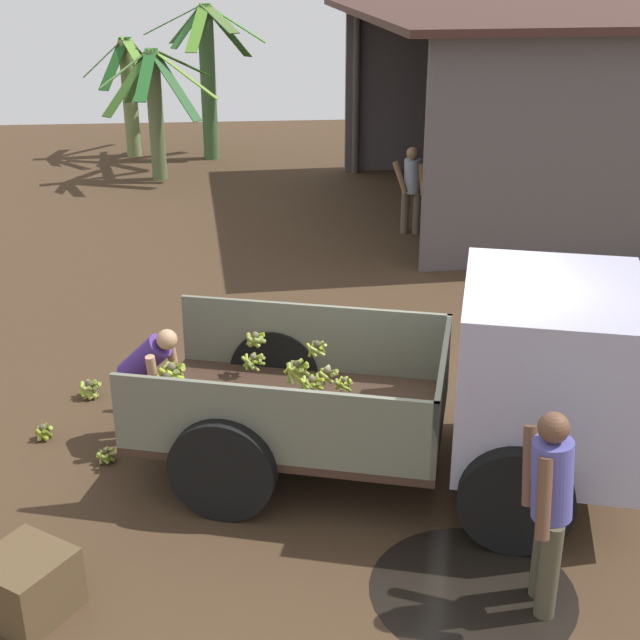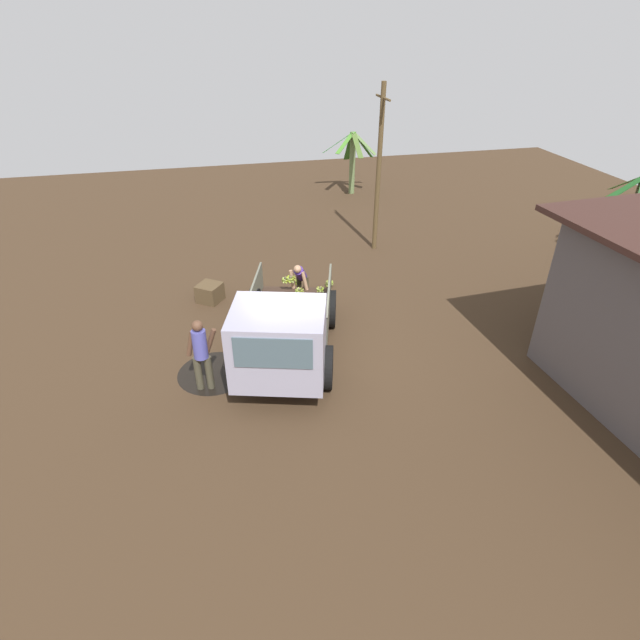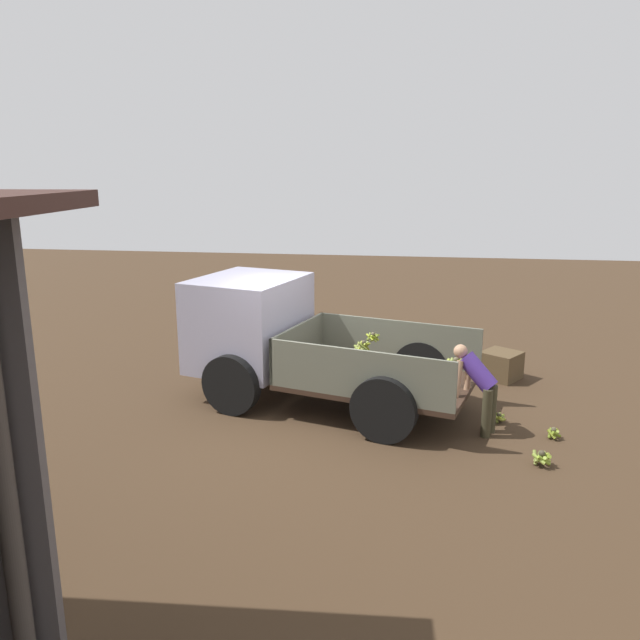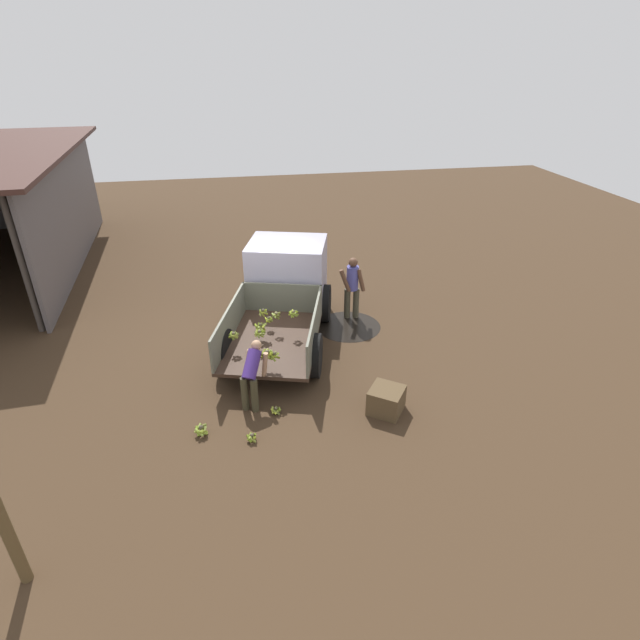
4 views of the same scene
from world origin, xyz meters
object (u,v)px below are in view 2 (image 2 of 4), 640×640
Objects in this scene: person_worker_loading at (301,279)px; person_bystander_near_shed at (615,320)px; banana_bunch_on_ground_2 at (329,283)px; utility_pole at (379,168)px; banana_bunch_on_ground_0 at (285,295)px; person_foreground_visitor at (201,352)px; cargo_truck at (282,337)px; banana_bunch_on_ground_1 at (298,282)px; wooden_crate_0 at (210,293)px.

person_bystander_near_shed is (3.92, 6.71, 0.10)m from person_worker_loading.
banana_bunch_on_ground_2 is (-4.66, -5.71, -0.73)m from person_bystander_near_shed.
person_worker_loading is at bearing -45.11° from utility_pole.
utility_pole is 25.46× the size of banana_bunch_on_ground_0.
person_foreground_visitor is at bearing -42.96° from utility_pole.
banana_bunch_on_ground_0 is (2.80, -3.58, -2.64)m from utility_pole.
banana_bunch_on_ground_2 is at bearing -42.01° from utility_pole.
utility_pole is at bearing 128.03° from banana_bunch_on_ground_0.
cargo_truck is 3.17× the size of person_bystander_near_shed.
person_worker_loading reaches higher than banana_bunch_on_ground_1.
wooden_crate_0 is at bearing -66.19° from utility_pole.
person_foreground_visitor reaches higher than wooden_crate_0.
person_foreground_visitor is 8.07× the size of banana_bunch_on_ground_0.
utility_pole reaches higher than person_foreground_visitor.
person_bystander_near_shed is (7.10, 3.52, -1.88)m from utility_pole.
banana_bunch_on_ground_1 is at bearing -160.31° from person_worker_loading.
banana_bunch_on_ground_1 is at bearing -15.02° from person_bystander_near_shed.
wooden_crate_0 is at bearing -79.57° from person_worker_loading.
wooden_crate_0 is (0.40, -2.59, 0.16)m from banana_bunch_on_ground_1.
person_foreground_visitor is (-0.05, -1.70, -0.14)m from cargo_truck.
cargo_truck reaches higher than person_worker_loading.
cargo_truck is at bearing 20.27° from wooden_crate_0.
cargo_truck reaches higher than banana_bunch_on_ground_1.
utility_pole is 8.88m from person_foreground_visitor.
person_bystander_near_shed is (0.69, 7.74, -0.22)m from cargo_truck.
person_bystander_near_shed reaches higher than banana_bunch_on_ground_2.
person_bystander_near_shed reaches higher than person_worker_loading.
banana_bunch_on_ground_2 is at bearing 152.42° from person_worker_loading.
banana_bunch_on_ground_0 is (-3.61, 0.65, -0.99)m from cargo_truck.
banana_bunch_on_ground_0 is 0.86m from banana_bunch_on_ground_1.
person_bystander_near_shed is at bearing -86.72° from person_foreground_visitor.
person_foreground_visitor reaches higher than banana_bunch_on_ground_2.
utility_pole reaches higher than person_bystander_near_shed.
cargo_truck is 1.71m from person_foreground_visitor.
person_bystander_near_shed is 2.50× the size of wooden_crate_0.
cargo_truck is 7.77m from person_bystander_near_shed.
person_bystander_near_shed is at bearing 50.79° from banana_bunch_on_ground_2.
cargo_truck is 4.56m from banana_bunch_on_ground_1.
utility_pole is at bearing 162.53° from cargo_truck.
wooden_crate_0 is (0.06, -3.47, 0.13)m from banana_bunch_on_ground_2.
banana_bunch_on_ground_2 is 3.47m from wooden_crate_0.
person_foreground_visitor is 2.74× the size of wooden_crate_0.
wooden_crate_0 is at bearing 3.96° from person_foreground_visitor.
banana_bunch_on_ground_2 is (-3.97, 2.03, -0.95)m from cargo_truck.
wooden_crate_0 reaches higher than banana_bunch_on_ground_2.
wooden_crate_0 reaches higher than banana_bunch_on_ground_0.
person_worker_loading is at bearing -6.05° from banana_bunch_on_ground_1.
banana_bunch_on_ground_1 is (-4.99, -6.59, -0.75)m from person_bystander_near_shed.
banana_bunch_on_ground_1 is (-0.69, 0.50, 0.01)m from banana_bunch_on_ground_0.
person_bystander_near_shed is at bearing 85.43° from person_worker_loading.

